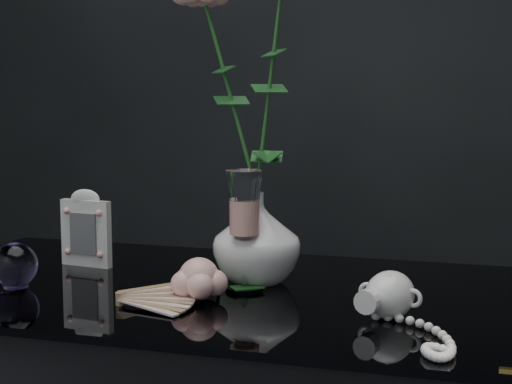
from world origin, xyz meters
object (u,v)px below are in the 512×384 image
(picture_frame, at_px, (86,228))
(loose_rose, at_px, (199,279))
(vase, at_px, (257,238))
(paperweight, at_px, (15,265))
(pearl_jar, at_px, (390,293))
(wine_glass, at_px, (244,231))

(picture_frame, relative_size, loose_rose, 0.74)
(vase, xyz_separation_m, loose_rose, (-0.05, -0.13, -0.04))
(paperweight, bearing_deg, pearl_jar, 0.57)
(pearl_jar, bearing_deg, loose_rose, -167.33)
(picture_frame, xyz_separation_m, pearl_jar, (0.57, -0.17, -0.04))
(pearl_jar, bearing_deg, picture_frame, 178.13)
(picture_frame, xyz_separation_m, paperweight, (-0.03, -0.17, -0.03))
(paperweight, height_order, loose_rose, paperweight)
(vase, relative_size, wine_glass, 0.78)
(wine_glass, height_order, picture_frame, wine_glass)
(picture_frame, relative_size, pearl_jar, 0.58)
(loose_rose, distance_m, pearl_jar, 0.29)
(loose_rose, bearing_deg, wine_glass, 47.24)
(picture_frame, bearing_deg, paperweight, -92.95)
(vase, bearing_deg, loose_rose, -112.72)
(vase, relative_size, pearl_jar, 0.62)
(wine_glass, distance_m, paperweight, 0.37)
(vase, height_order, picture_frame, vase)
(wine_glass, height_order, loose_rose, wine_glass)
(vase, bearing_deg, wine_glass, -93.22)
(wine_glass, relative_size, paperweight, 2.61)
(wine_glass, relative_size, loose_rose, 1.01)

